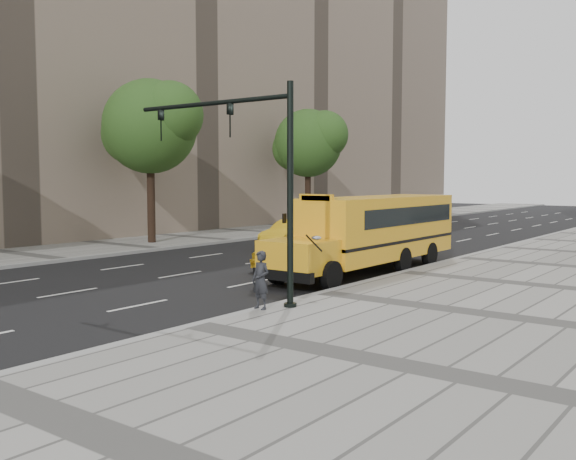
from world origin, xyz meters
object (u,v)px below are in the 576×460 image
Objects in this scene: school_bus at (374,227)px; pedestrian at (261,280)px; taxi_far at (291,234)px; tree_b at (151,126)px; tree_c at (309,143)px; traffic_signal at (251,166)px; taxi_near at (304,250)px.

school_bus reaches higher than pedestrian.
pedestrian is (9.56, -14.19, 0.21)m from taxi_far.
tree_b is at bearing 174.90° from school_bus.
taxi_far is at bearing -58.82° from tree_c.
tree_c is at bearing 114.65° from taxi_far.
traffic_signal is (-0.96, 0.76, 3.14)m from pedestrian.
taxi_near is at bearing -150.98° from school_bus.
school_bus is at bearing -38.69° from taxi_far.
taxi_near is (-2.50, -1.39, -0.97)m from school_bus.
taxi_far is at bearing 122.62° from traffic_signal.
tree_c is 0.77× the size of school_bus.
pedestrian is at bearing -57.27° from tree_c.
traffic_signal is (15.60, -25.00, -2.29)m from tree_c.
tree_c is 22.73m from school_bus.
tree_b reaches higher than tree_c.
tree_b is 15.74m from school_bus.
traffic_signal is (8.60, -13.44, 3.35)m from taxi_far.
tree_b reaches higher than school_bus.
taxi_near is 1.04× the size of taxi_far.
traffic_signal is at bearing -58.04° from tree_c.
taxi_far is at bearing 142.49° from taxi_near.
tree_b reaches higher than pedestrian.
taxi_far is (6.99, 3.64, -5.91)m from tree_b.
tree_c is 1.97× the size of taxi_far.
traffic_signal is at bearing -63.91° from taxi_far.
tree_b is 0.80× the size of school_bus.
tree_b is at bearing -159.02° from taxi_far.
taxi_far is at bearing 129.73° from pedestrian.
tree_c is 31.09m from pedestrian.
traffic_signal is at bearing -85.33° from school_bus.
pedestrian is at bearing -79.86° from school_bus.
traffic_signal is at bearing 147.51° from pedestrian.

